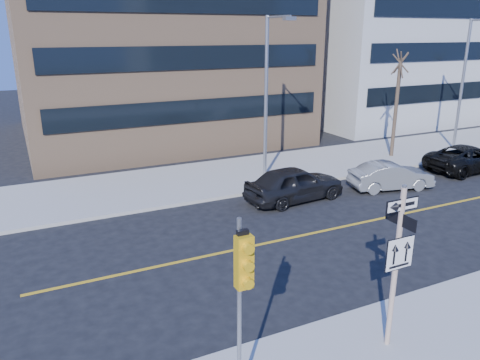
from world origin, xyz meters
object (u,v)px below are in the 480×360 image
streetlight_a (269,88)px  parked_car_c (468,158)px  streetlight_b (467,76)px  street_tree_west (400,66)px  traffic_signal (243,277)px  sign_pole (397,259)px  parked_car_b (391,176)px  parked_car_a (294,184)px

streetlight_a → parked_car_c: bearing=-17.2°
parked_car_c → streetlight_b: bearing=-44.8°
streetlight_a → street_tree_west: (9.00, 0.54, 0.77)m
parked_car_c → traffic_signal: bearing=116.1°
street_tree_west → sign_pole: bearing=-133.3°
traffic_signal → parked_car_b: bearing=36.6°
parked_car_b → streetlight_a: streetlight_a is taller
streetlight_a → street_tree_west: 9.05m
street_tree_west → parked_car_b: bearing=-133.5°
sign_pole → parked_car_a: (3.59, 9.98, -1.63)m
traffic_signal → parked_car_c: bearing=28.0°
parked_car_a → street_tree_west: 11.20m
traffic_signal → parked_car_a: size_ratio=0.85×
traffic_signal → streetlight_a: bearing=59.2°
sign_pole → traffic_signal: (-4.00, -0.15, 0.59)m
streetlight_a → parked_car_b: bearing=-40.2°
parked_car_c → streetlight_b: 6.12m
parked_car_a → streetlight_b: bearing=-82.2°
parked_car_b → parked_car_c: parked_car_c is taller
sign_pole → parked_car_c: (14.87, 9.90, -1.72)m
parked_car_c → sign_pole: bearing=121.7°
traffic_signal → streetlight_b: size_ratio=0.50×
streetlight_a → streetlight_b: bearing=0.0°
traffic_signal → parked_car_c: size_ratio=0.78×
parked_car_c → street_tree_west: street_tree_west is taller
traffic_signal → street_tree_west: 22.14m
street_tree_west → parked_car_c: bearing=-64.4°
parked_car_a → streetlight_a: 5.16m
parked_car_c → street_tree_west: size_ratio=0.81×
parked_car_b → parked_car_c: bearing=-71.6°
parked_car_b → traffic_signal: bearing=139.3°
sign_pole → streetlight_a: streetlight_a is taller
traffic_signal → parked_car_b: traffic_signal is taller
sign_pole → traffic_signal: size_ratio=1.02×
parked_car_a → parked_car_b: bearing=-102.7°
parked_car_a → traffic_signal: bearing=138.0°
parked_car_b → street_tree_west: size_ratio=0.64×
traffic_signal → sign_pole: bearing=2.1°
parked_car_a → streetlight_b: 15.30m
traffic_signal → parked_car_c: traffic_signal is taller
parked_car_b → streetlight_a: 7.40m
traffic_signal → street_tree_west: street_tree_west is taller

